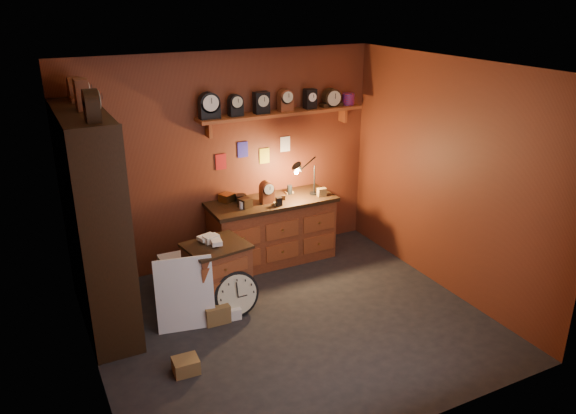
# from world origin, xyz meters

# --- Properties ---
(floor) EXTENTS (4.00, 4.00, 0.00)m
(floor) POSITION_xyz_m (0.00, 0.00, 0.00)
(floor) COLOR black
(floor) RESTS_ON ground
(room_shell) EXTENTS (4.02, 3.62, 2.71)m
(room_shell) POSITION_xyz_m (0.04, 0.11, 1.72)
(room_shell) COLOR maroon
(room_shell) RESTS_ON ground
(shelving_unit) EXTENTS (0.47, 1.60, 2.58)m
(shelving_unit) POSITION_xyz_m (-1.79, 0.98, 1.25)
(shelving_unit) COLOR black
(shelving_unit) RESTS_ON ground
(workbench) EXTENTS (1.65, 0.66, 1.36)m
(workbench) POSITION_xyz_m (0.47, 1.47, 0.47)
(workbench) COLOR brown
(workbench) RESTS_ON ground
(low_cabinet) EXTENTS (0.74, 0.65, 0.84)m
(low_cabinet) POSITION_xyz_m (-0.57, 0.72, 0.41)
(low_cabinet) COLOR brown
(low_cabinet) RESTS_ON ground
(big_round_clock) EXTENTS (0.51, 0.17, 0.52)m
(big_round_clock) POSITION_xyz_m (-0.46, 0.44, 0.25)
(big_round_clock) COLOR black
(big_round_clock) RESTS_ON ground
(white_panel) EXTENTS (0.63, 0.28, 0.80)m
(white_panel) POSITION_xyz_m (-1.03, 0.45, 0.00)
(white_panel) COLOR silver
(white_panel) RESTS_ON ground
(mini_fridge) EXTENTS (0.45, 0.47, 0.46)m
(mini_fridge) POSITION_xyz_m (-0.87, 1.13, 0.23)
(mini_fridge) COLOR silver
(mini_fridge) RESTS_ON ground
(floor_box_a) EXTENTS (0.25, 0.21, 0.15)m
(floor_box_a) POSITION_xyz_m (-1.27, -0.29, 0.07)
(floor_box_a) COLOR brown
(floor_box_a) RESTS_ON ground
(floor_box_b) EXTENTS (0.24, 0.27, 0.13)m
(floor_box_b) POSITION_xyz_m (-0.55, 0.44, 0.06)
(floor_box_b) COLOR white
(floor_box_b) RESTS_ON ground
(floor_box_c) EXTENTS (0.27, 0.23, 0.20)m
(floor_box_c) POSITION_xyz_m (-0.71, 0.42, 0.10)
(floor_box_c) COLOR brown
(floor_box_c) RESTS_ON ground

